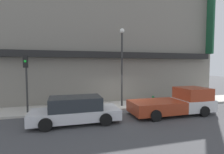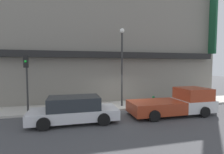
% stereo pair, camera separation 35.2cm
% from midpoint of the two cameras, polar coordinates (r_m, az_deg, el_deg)
% --- Properties ---
extents(ground_plane, '(80.00, 80.00, 0.00)m').
position_cam_midpoint_polar(ground_plane, '(12.75, 3.91, -10.81)').
color(ground_plane, '#424244').
extents(sidewalk, '(36.00, 2.67, 0.14)m').
position_cam_midpoint_polar(sidewalk, '(13.96, 2.05, -9.21)').
color(sidewalk, '#B7B2A8').
rests_on(sidewalk, ground).
extents(building, '(19.80, 3.80, 11.66)m').
position_cam_midpoint_polar(building, '(16.39, -0.90, 9.55)').
color(building, gray).
rests_on(building, ground).
extents(pickup_truck, '(5.50, 2.27, 1.71)m').
position_cam_midpoint_polar(pickup_truck, '(12.36, 19.50, -7.91)').
color(pickup_truck, silver).
rests_on(pickup_truck, ground).
extents(parked_car, '(4.87, 2.11, 1.47)m').
position_cam_midpoint_polar(parked_car, '(10.18, -12.80, -10.49)').
color(parked_car, silver).
rests_on(parked_car, ground).
extents(fire_hydrant, '(0.22, 0.22, 0.72)m').
position_cam_midpoint_polar(fire_hydrant, '(14.06, 12.56, -7.43)').
color(fire_hydrant, '#196633').
rests_on(fire_hydrant, sidewalk).
extents(street_lamp, '(0.36, 0.36, 5.82)m').
position_cam_midpoint_polar(street_lamp, '(13.18, 2.50, 6.16)').
color(street_lamp, '#2D2D2D').
rests_on(street_lamp, sidewalk).
extents(traffic_light, '(0.28, 0.42, 3.73)m').
position_cam_midpoint_polar(traffic_light, '(12.56, -26.96, 1.06)').
color(traffic_light, '#2D2D2D').
rests_on(traffic_light, sidewalk).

